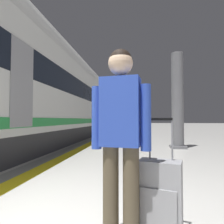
# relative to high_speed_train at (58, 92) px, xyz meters

# --- Properties ---
(safety_line_strip) EXTENTS (0.36, 80.00, 0.01)m
(safety_line_strip) POSITION_rel_high_speed_train_xyz_m (2.02, 1.52, -2.50)
(safety_line_strip) COLOR yellow
(safety_line_strip) RESTS_ON ground
(tactile_edge_band) EXTENTS (0.53, 80.00, 0.01)m
(tactile_edge_band) POSITION_rel_high_speed_train_xyz_m (1.74, 1.52, -2.50)
(tactile_edge_band) COLOR slate
(tactile_edge_band) RESTS_ON ground
(high_speed_train) EXTENTS (2.94, 36.57, 4.97)m
(high_speed_train) POSITION_rel_high_speed_train_xyz_m (0.00, 0.00, 0.00)
(high_speed_train) COLOR #38383D
(high_speed_train) RESTS_ON ground
(traveller_foreground) EXTENTS (0.53, 0.25, 1.70)m
(traveller_foreground) POSITION_rel_high_speed_train_xyz_m (3.97, -8.14, -1.52)
(traveller_foreground) COLOR brown
(traveller_foreground) RESTS_ON ground
(rolling_suitcase_foreground) EXTENTS (0.43, 0.32, 1.09)m
(rolling_suitcase_foreground) POSITION_rel_high_speed_train_xyz_m (4.32, -8.01, -2.13)
(rolling_suitcase_foreground) COLOR #9E9EA3
(rolling_suitcase_foreground) RESTS_ON ground
(passenger_near) EXTENTS (0.52, 0.31, 1.74)m
(passenger_near) POSITION_rel_high_speed_train_xyz_m (2.91, -0.20, -1.50)
(passenger_near) COLOR brown
(passenger_near) RESTS_ON ground
(duffel_bag_near) EXTENTS (0.44, 0.26, 0.36)m
(duffel_bag_near) POSITION_rel_high_speed_train_xyz_m (3.23, -0.35, -2.35)
(duffel_bag_near) COLOR black
(duffel_bag_near) RESTS_ON ground
(passenger_mid) EXTENTS (0.48, 0.38, 1.60)m
(passenger_mid) POSITION_rel_high_speed_train_xyz_m (3.46, 1.98, -1.55)
(passenger_mid) COLOR black
(passenger_mid) RESTS_ON ground
(suitcase_mid) EXTENTS (0.40, 0.28, 1.05)m
(suitcase_mid) POSITION_rel_high_speed_train_xyz_m (3.14, 1.72, -2.15)
(suitcase_mid) COLOR #19234C
(suitcase_mid) RESTS_ON ground
(passenger_far) EXTENTS (0.52, 0.34, 1.66)m
(passenger_far) POSITION_rel_high_speed_train_xyz_m (4.17, 10.71, -1.52)
(passenger_far) COLOR brown
(passenger_far) RESTS_ON ground
(duffel_bag_far) EXTENTS (0.44, 0.26, 0.36)m
(duffel_bag_far) POSITION_rel_high_speed_train_xyz_m (3.85, 10.60, -2.35)
(duffel_bag_far) COLOR black
(duffel_bag_far) RESTS_ON ground
(platform_pillar) EXTENTS (0.56, 0.56, 3.60)m
(platform_pillar) POSITION_rel_high_speed_train_xyz_m (5.61, -2.15, -0.78)
(platform_pillar) COLOR slate
(platform_pillar) RESTS_ON ground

